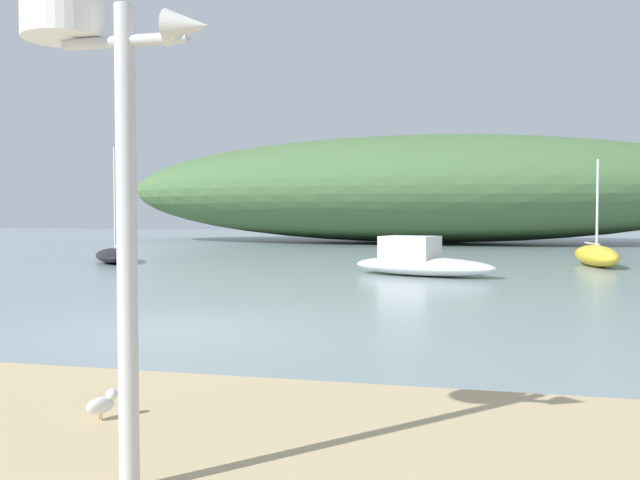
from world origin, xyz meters
The scene contains 7 objects.
ground_plane centered at (0.00, 0.00, 0.00)m, with size 120.00×120.00×0.00m, color gray.
distant_hill centered at (0.89, 32.79, 3.28)m, with size 37.90×14.42×6.56m, color #476B3D.
mast_structure centered at (2.28, -6.33, 2.75)m, with size 1.16×0.49×3.12m.
sailboat_outer_mooring centered at (-8.71, 13.03, 0.27)m, with size 3.30×4.11×4.27m.
sailboat_east_reach centered at (8.41, 15.06, 0.38)m, with size 1.56×3.79×3.66m.
motorboat_far_left centered at (2.79, 10.20, 0.41)m, with size 4.63×2.84×1.15m.
seagull_mid_strand centered at (1.63, -5.12, 0.33)m, with size 0.21×0.31×0.23m.
Camera 1 is at (4.57, -9.98, 1.85)m, focal length 38.49 mm.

